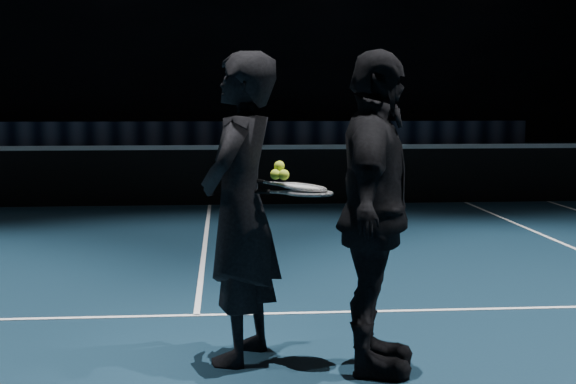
# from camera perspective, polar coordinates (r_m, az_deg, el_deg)

# --- Properties ---
(floor) EXTENTS (36.00, 36.00, 0.00)m
(floor) POSITION_cam_1_polar(r_m,az_deg,el_deg) (12.55, -5.60, -1.00)
(floor) COLOR #0D2030
(floor) RESTS_ON ground
(wall_back) EXTENTS (30.00, 0.00, 30.00)m
(wall_back) POSITION_cam_1_polar(r_m,az_deg,el_deg) (30.63, -5.16, 12.84)
(wall_back) COLOR black
(wall_back) RESTS_ON ground
(court_lines) EXTENTS (10.98, 23.78, 0.01)m
(court_lines) POSITION_cam_1_polar(r_m,az_deg,el_deg) (12.55, -5.60, -0.98)
(court_lines) COLOR white
(court_lines) RESTS_ON floor
(net_mesh) EXTENTS (12.80, 0.02, 0.86)m
(net_mesh) POSITION_cam_1_polar(r_m,az_deg,el_deg) (12.50, -5.62, 1.05)
(net_mesh) COLOR black
(net_mesh) RESTS_ON floor
(net_tape) EXTENTS (12.80, 0.03, 0.07)m
(net_tape) POSITION_cam_1_polar(r_m,az_deg,el_deg) (12.47, -5.65, 3.17)
(net_tape) COLOR white
(net_tape) RESTS_ON net_mesh
(sponsor_backdrop) EXTENTS (22.00, 0.15, 0.90)m
(sponsor_backdrop) POSITION_cam_1_polar(r_m,az_deg,el_deg) (27.97, -5.11, 4.11)
(sponsor_backdrop) COLOR black
(sponsor_backdrop) RESTS_ON floor
(player_a) EXTENTS (0.70, 0.83, 1.95)m
(player_a) POSITION_cam_1_polar(r_m,az_deg,el_deg) (5.03, -3.41, -1.16)
(player_a) COLOR black
(player_a) RESTS_ON floor
(player_b) EXTENTS (0.75, 1.23, 1.95)m
(player_b) POSITION_cam_1_polar(r_m,az_deg,el_deg) (4.82, 6.19, -1.52)
(player_b) COLOR black
(player_b) RESTS_ON floor
(racket_lower) EXTENTS (0.71, 0.44, 0.03)m
(racket_lower) POSITION_cam_1_polar(r_m,az_deg,el_deg) (4.89, 1.58, -0.09)
(racket_lower) COLOR black
(racket_lower) RESTS_ON player_a
(racket_upper) EXTENTS (0.71, 0.40, 0.10)m
(racket_upper) POSITION_cam_1_polar(r_m,az_deg,el_deg) (4.94, 1.13, 0.34)
(racket_upper) COLOR black
(racket_upper) RESTS_ON player_b
(tennis_balls) EXTENTS (0.12, 0.10, 0.12)m
(tennis_balls) POSITION_cam_1_polar(r_m,az_deg,el_deg) (4.93, -0.60, 1.43)
(tennis_balls) COLOR #CBEF32
(tennis_balls) RESTS_ON racket_upper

